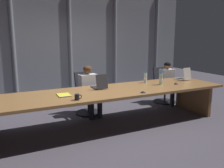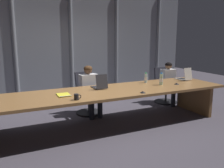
# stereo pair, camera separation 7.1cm
# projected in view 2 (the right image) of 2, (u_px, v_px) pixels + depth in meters

# --- Properties ---
(ground_plane) EXTENTS (15.04, 15.04, 0.00)m
(ground_plane) POSITION_uv_depth(u_px,v_px,m) (105.00, 126.00, 4.88)
(ground_plane) COLOR #47424C
(conference_table) EXTENTS (5.14, 1.21, 0.73)m
(conference_table) POSITION_uv_depth(u_px,v_px,m) (105.00, 97.00, 4.76)
(conference_table) COLOR olive
(conference_table) RESTS_ON ground_plane
(curtain_backdrop) EXTENTS (7.52, 0.17, 3.02)m
(curtain_backdrop) POSITION_uv_depth(u_px,v_px,m) (69.00, 46.00, 6.79)
(curtain_backdrop) COLOR gray
(curtain_backdrop) RESTS_ON ground_plane
(laptop_left_mid) EXTENTS (0.25, 0.37, 0.30)m
(laptop_left_mid) POSITION_uv_depth(u_px,v_px,m) (100.00, 86.00, 4.94)
(laptop_left_mid) COLOR #2D2D33
(laptop_left_mid) RESTS_ON conference_table
(laptop_center) EXTENTS (0.25, 0.38, 0.30)m
(laptop_center) POSITION_uv_depth(u_px,v_px,m) (184.00, 77.00, 5.91)
(laptop_center) COLOR beige
(laptop_center) RESTS_ON conference_table
(office_chair_left_mid) EXTENTS (0.60, 0.61, 0.96)m
(office_chair_left_mid) POSITION_uv_depth(u_px,v_px,m) (88.00, 98.00, 5.67)
(office_chair_left_mid) COLOR #2D2D38
(office_chair_left_mid) RESTS_ON ground_plane
(office_chair_center) EXTENTS (0.60, 0.61, 0.94)m
(office_chair_center) POSITION_uv_depth(u_px,v_px,m) (165.00, 90.00, 6.61)
(office_chair_center) COLOR #2D2D38
(office_chair_center) RESTS_ON ground_plane
(person_left_mid) EXTENTS (0.43, 0.57, 1.13)m
(person_left_mid) POSITION_uv_depth(u_px,v_px,m) (90.00, 88.00, 5.47)
(person_left_mid) COLOR silver
(person_left_mid) RESTS_ON ground_plane
(person_center) EXTENTS (0.38, 0.55, 1.10)m
(person_center) POSITION_uv_depth(u_px,v_px,m) (170.00, 81.00, 6.42)
(person_center) COLOR silver
(person_center) RESTS_ON ground_plane
(water_bottle_primary) EXTENTS (0.07, 0.07, 0.23)m
(water_bottle_primary) POSITION_uv_depth(u_px,v_px,m) (146.00, 78.00, 5.53)
(water_bottle_primary) COLOR silver
(water_bottle_primary) RESTS_ON conference_table
(water_bottle_secondary) EXTENTS (0.08, 0.08, 0.27)m
(water_bottle_secondary) POSITION_uv_depth(u_px,v_px,m) (161.00, 79.00, 5.29)
(water_bottle_secondary) COLOR #ADD1B2
(water_bottle_secondary) RESTS_ON conference_table
(coffee_mug_near) EXTENTS (0.13, 0.08, 0.10)m
(coffee_mug_near) POSITION_uv_depth(u_px,v_px,m) (77.00, 97.00, 4.05)
(coffee_mug_near) COLOR black
(coffee_mug_near) RESTS_ON conference_table
(conference_mic_left_side) EXTENTS (0.11, 0.11, 0.03)m
(conference_mic_left_side) POSITION_uv_depth(u_px,v_px,m) (177.00, 84.00, 5.36)
(conference_mic_left_side) COLOR black
(conference_mic_left_side) RESTS_ON conference_table
(conference_mic_middle) EXTENTS (0.11, 0.11, 0.03)m
(conference_mic_middle) POSITION_uv_depth(u_px,v_px,m) (143.00, 92.00, 4.55)
(conference_mic_middle) COLOR black
(conference_mic_middle) RESTS_ON conference_table
(spiral_notepad) EXTENTS (0.23, 0.31, 0.03)m
(spiral_notepad) POSITION_uv_depth(u_px,v_px,m) (64.00, 95.00, 4.36)
(spiral_notepad) COLOR yellow
(spiral_notepad) RESTS_ON conference_table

